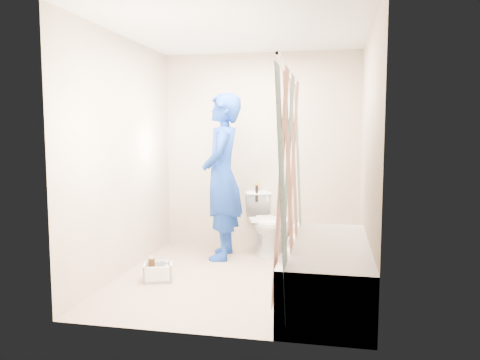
% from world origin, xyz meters
% --- Properties ---
extents(floor, '(2.60, 2.60, 0.00)m').
position_xyz_m(floor, '(0.00, 0.00, 0.00)').
color(floor, '#9F8970').
rests_on(floor, ground).
extents(ceiling, '(2.40, 2.60, 0.02)m').
position_xyz_m(ceiling, '(0.00, 0.00, 2.40)').
color(ceiling, silver).
rests_on(ceiling, wall_back).
extents(wall_back, '(2.40, 0.02, 2.40)m').
position_xyz_m(wall_back, '(0.00, 1.30, 1.20)').
color(wall_back, '#C3AC96').
rests_on(wall_back, ground).
extents(wall_front, '(2.40, 0.02, 2.40)m').
position_xyz_m(wall_front, '(0.00, -1.30, 1.20)').
color(wall_front, '#C3AC96').
rests_on(wall_front, ground).
extents(wall_left, '(0.02, 2.60, 2.40)m').
position_xyz_m(wall_left, '(-1.20, 0.00, 1.20)').
color(wall_left, '#C3AC96').
rests_on(wall_left, ground).
extents(wall_right, '(0.02, 2.60, 2.40)m').
position_xyz_m(wall_right, '(1.20, 0.00, 1.20)').
color(wall_right, '#C3AC96').
rests_on(wall_right, ground).
extents(bathtub, '(0.70, 1.75, 0.50)m').
position_xyz_m(bathtub, '(0.85, -0.43, 0.27)').
color(bathtub, white).
rests_on(bathtub, ground).
extents(curtain_rod, '(0.02, 1.90, 0.02)m').
position_xyz_m(curtain_rod, '(0.52, -0.43, 1.95)').
color(curtain_rod, silver).
rests_on(curtain_rod, wall_back).
extents(shower_curtain, '(0.06, 1.75, 1.80)m').
position_xyz_m(shower_curtain, '(0.52, -0.43, 1.02)').
color(shower_curtain, white).
rests_on(shower_curtain, curtain_rod).
extents(toilet, '(0.63, 0.81, 0.72)m').
position_xyz_m(toilet, '(0.11, 1.08, 0.36)').
color(toilet, silver).
rests_on(toilet, ground).
extents(tank_lid, '(0.48, 0.34, 0.03)m').
position_xyz_m(tank_lid, '(0.15, 0.97, 0.42)').
color(tank_lid, white).
rests_on(tank_lid, toilet).
extents(tank_internals, '(0.17, 0.09, 0.24)m').
position_xyz_m(tank_internals, '(-0.00, 1.24, 0.71)').
color(tank_internals, black).
rests_on(tank_internals, toilet).
extents(plumber, '(0.52, 0.73, 1.88)m').
position_xyz_m(plumber, '(-0.36, 0.75, 0.94)').
color(plumber, '#102FA9').
rests_on(plumber, ground).
extents(cleaning_caddy, '(0.33, 0.29, 0.21)m').
position_xyz_m(cleaning_caddy, '(-0.77, -0.20, 0.08)').
color(cleaning_caddy, white).
rests_on(cleaning_caddy, ground).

